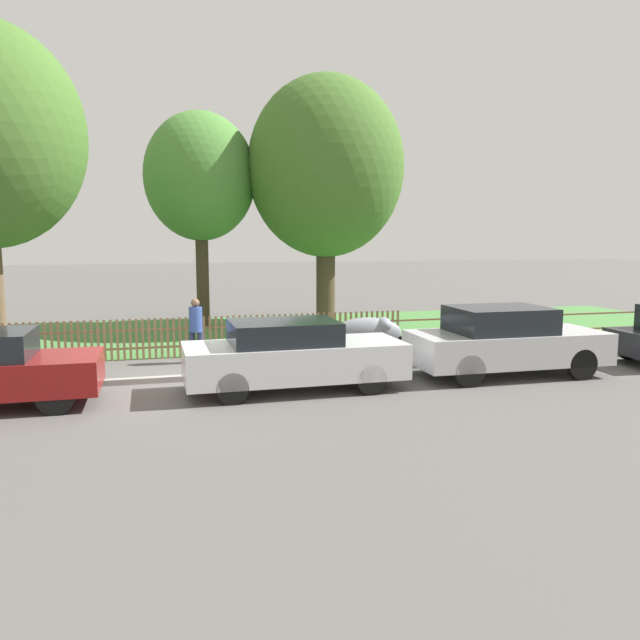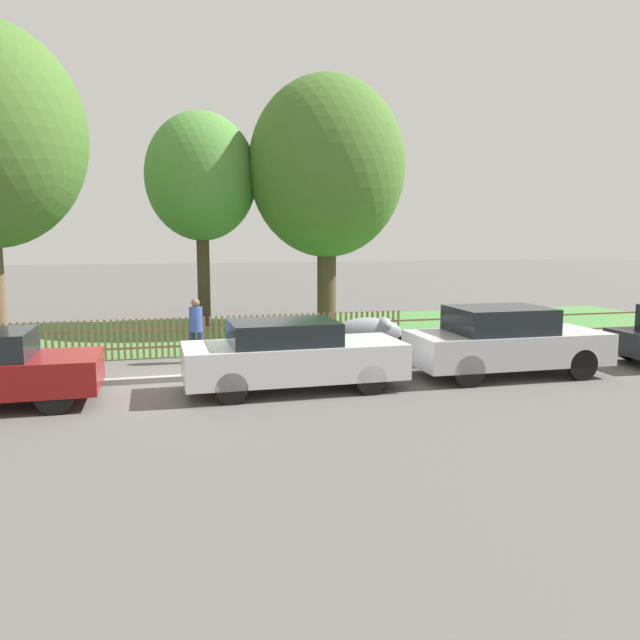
# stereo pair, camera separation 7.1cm
# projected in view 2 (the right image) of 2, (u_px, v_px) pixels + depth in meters

# --- Properties ---
(ground_plane) EXTENTS (120.00, 120.00, 0.00)m
(ground_plane) POSITION_uv_depth(u_px,v_px,m) (182.00, 382.00, 13.32)
(ground_plane) COLOR #565451
(kerb_stone) EXTENTS (36.47, 0.20, 0.12)m
(kerb_stone) POSITION_uv_depth(u_px,v_px,m) (182.00, 378.00, 13.41)
(kerb_stone) COLOR gray
(kerb_stone) RESTS_ON ground
(grass_strip) EXTENTS (36.47, 7.69, 0.01)m
(grass_strip) POSITION_uv_depth(u_px,v_px,m) (174.00, 335.00, 19.65)
(grass_strip) COLOR #477F3D
(grass_strip) RESTS_ON ground
(park_fence) EXTENTS (36.47, 0.05, 1.05)m
(park_fence) POSITION_uv_depth(u_px,v_px,m) (177.00, 338.00, 15.90)
(park_fence) COLOR olive
(park_fence) RESTS_ON ground
(parked_car_navy_estate) EXTENTS (4.41, 1.75, 1.42)m
(parked_car_navy_estate) POSITION_uv_depth(u_px,v_px,m) (292.00, 355.00, 12.52)
(parked_car_navy_estate) COLOR silver
(parked_car_navy_estate) RESTS_ON ground
(parked_car_red_compact) EXTENTS (4.33, 1.82, 1.54)m
(parked_car_red_compact) POSITION_uv_depth(u_px,v_px,m) (505.00, 341.00, 13.83)
(parked_car_red_compact) COLOR #BCBCC1
(parked_car_red_compact) RESTS_ON ground
(covered_motorcycle) EXTENTS (1.99, 0.77, 1.04)m
(covered_motorcycle) POSITION_uv_depth(u_px,v_px,m) (369.00, 333.00, 15.86)
(covered_motorcycle) COLOR black
(covered_motorcycle) RESTS_ON ground
(tree_mid_park) EXTENTS (3.74, 3.74, 7.23)m
(tree_mid_park) POSITION_uv_depth(u_px,v_px,m) (201.00, 178.00, 20.97)
(tree_mid_park) COLOR #473828
(tree_mid_park) RESTS_ON ground
(tree_far_left) EXTENTS (5.29, 5.29, 8.46)m
(tree_far_left) POSITION_uv_depth(u_px,v_px,m) (327.00, 168.00, 21.09)
(tree_far_left) COLOR #473828
(tree_far_left) RESTS_ON ground
(pedestrian_near_fence) EXTENTS (0.43, 0.43, 1.58)m
(pedestrian_near_fence) POSITION_uv_depth(u_px,v_px,m) (196.00, 327.00, 15.25)
(pedestrian_near_fence) COLOR #2D3351
(pedestrian_near_fence) RESTS_ON ground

